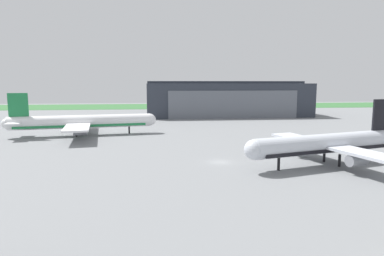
{
  "coord_description": "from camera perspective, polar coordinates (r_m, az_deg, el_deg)",
  "views": [
    {
      "loc": [
        -13.68,
        -69.81,
        17.24
      ],
      "look_at": [
        -4.05,
        19.94,
        4.94
      ],
      "focal_mm": 30.94,
      "sensor_mm": 36.0,
      "label": 1
    }
  ],
  "objects": [
    {
      "name": "ground_plane",
      "position": [
        73.2,
        4.85,
        -5.89
      ],
      "size": [
        440.0,
        440.0,
        0.0
      ],
      "primitive_type": "plane",
      "color": "slate"
    },
    {
      "name": "grass_field_strip",
      "position": [
        249.13,
        -2.97,
        3.79
      ],
      "size": [
        440.0,
        56.0,
        0.08
      ],
      "primitive_type": "cube",
      "color": "#366B38",
      "rests_on": "ground_plane"
    },
    {
      "name": "maintenance_hangar",
      "position": [
        179.49,
        5.9,
        4.98
      ],
      "size": [
        83.71,
        36.45,
        18.23
      ],
      "color": "#2D333D",
      "rests_on": "ground_plane"
    },
    {
      "name": "airliner_near_left",
      "position": [
        75.27,
        22.23,
        -2.61
      ],
      "size": [
        38.01,
        34.18,
        13.66
      ],
      "color": "silver",
      "rests_on": "ground_plane"
    },
    {
      "name": "airliner_far_left",
      "position": [
        114.87,
        -18.4,
        0.97
      ],
      "size": [
        47.99,
        40.32,
        14.15
      ],
      "color": "white",
      "rests_on": "ground_plane"
    }
  ]
}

